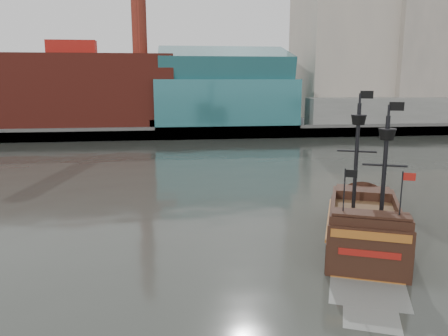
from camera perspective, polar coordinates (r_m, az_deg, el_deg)
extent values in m
plane|color=#2C2F29|center=(28.59, -2.19, -13.60)|extent=(400.00, 400.00, 0.00)
cube|color=slate|center=(118.32, -6.17, 6.14)|extent=(220.00, 60.00, 2.00)
cube|color=#4C4C49|center=(88.96, -5.78, 4.55)|extent=(220.00, 1.00, 2.60)
cube|color=maroon|center=(99.79, -18.94, 9.48)|extent=(42.00, 18.00, 15.00)
cube|color=#29676D|center=(96.68, 0.03, 8.56)|extent=(30.00, 16.00, 10.00)
cube|color=#B1A492|center=(114.59, 15.16, 17.67)|extent=(20.00, 22.00, 46.00)
cube|color=#A19487|center=(118.57, 24.17, 14.92)|extent=(18.00, 18.00, 38.00)
cube|color=#B1A492|center=(134.34, 16.52, 17.94)|extent=(24.00, 20.00, 52.00)
cube|color=slate|center=(104.85, 21.56, 6.90)|extent=(40.00, 6.00, 6.00)
cylinder|color=maroon|center=(101.18, -11.13, 20.42)|extent=(3.20, 3.20, 22.00)
cube|color=#29676D|center=(96.58, 0.03, 13.30)|extent=(28.00, 14.94, 8.78)
cube|color=black|center=(34.78, 17.79, -8.36)|extent=(9.55, 13.49, 2.70)
cube|color=#4D331C|center=(34.31, 17.94, -5.99)|extent=(8.60, 12.14, 0.31)
cube|color=black|center=(39.00, 17.67, -3.32)|extent=(5.03, 3.99, 1.04)
cube|color=black|center=(28.95, 18.48, -7.68)|extent=(5.19, 3.42, 1.87)
cube|color=black|center=(28.64, 18.36, -11.44)|extent=(4.80, 2.18, 4.15)
cube|color=#9D571E|center=(27.91, 18.59, -8.41)|extent=(4.35, 1.86, 0.52)
cube|color=maroon|center=(28.31, 18.44, -10.59)|extent=(3.39, 1.46, 0.42)
cylinder|color=black|center=(34.82, 16.90, 1.45)|extent=(0.38, 0.38, 8.09)
cylinder|color=black|center=(31.62, 20.20, -0.34)|extent=(0.38, 0.38, 7.47)
cone|color=black|center=(34.46, 17.18, 6.04)|extent=(1.49, 1.49, 0.73)
cone|color=black|center=(31.23, 20.52, 4.14)|extent=(1.49, 1.49, 0.73)
cube|color=black|center=(34.36, 18.15, 9.09)|extent=(0.87, 0.39, 0.57)
cube|color=black|center=(31.12, 21.63, 7.49)|extent=(0.87, 0.39, 0.57)
cube|color=gray|center=(27.57, 18.37, -15.21)|extent=(5.50, 5.14, 0.02)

